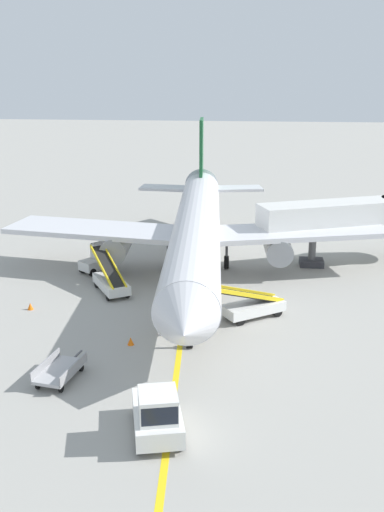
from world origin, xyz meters
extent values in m
plane|color=#9E9B93|center=(0.00, 0.00, 0.00)|extent=(300.00, 300.00, 0.00)
cube|color=yellow|center=(-0.81, 5.00, 0.00)|extent=(5.67, 79.84, 0.01)
cylinder|color=silver|center=(-0.81, 12.85, 3.45)|extent=(5.31, 30.15, 3.30)
cone|color=silver|center=(0.28, -3.32, 3.45)|extent=(3.39, 2.61, 3.23)
cone|color=silver|center=(-1.91, 29.21, 3.85)|extent=(3.32, 3.00, 3.14)
cube|color=silver|center=(6.56, 14.84, 3.05)|extent=(13.71, 7.78, 0.36)
cylinder|color=gray|center=(4.99, 13.74, 2.05)|extent=(2.11, 3.32, 1.90)
cube|color=silver|center=(-8.39, 13.84, 3.05)|extent=(13.49, 6.20, 0.36)
cylinder|color=gray|center=(-6.68, 12.95, 2.05)|extent=(2.11, 3.32, 1.90)
cube|color=#19592D|center=(-1.75, 26.81, 7.50)|extent=(0.55, 4.01, 5.20)
cube|color=silver|center=(1.27, 26.62, 3.85)|extent=(5.54, 3.22, 0.24)
cube|color=silver|center=(-4.72, 26.21, 3.85)|extent=(5.35, 2.57, 0.24)
cylinder|color=#4C4C51|center=(-0.04, 1.37, 1.56)|extent=(0.20, 0.20, 3.12)
cylinder|color=black|center=(-0.04, 1.37, 0.28)|extent=(0.39, 0.58, 0.56)
cylinder|color=#4C4C51|center=(1.25, 14.99, 1.56)|extent=(0.20, 0.20, 3.12)
cylinder|color=black|center=(1.25, 14.99, 0.48)|extent=(0.41, 0.98, 0.96)
cylinder|color=#4C4C51|center=(-3.14, 14.69, 1.56)|extent=(0.20, 0.20, 3.12)
cylinder|color=black|center=(-3.14, 14.69, 0.48)|extent=(0.41, 0.98, 0.96)
cube|color=black|center=(0.14, -1.32, 3.80)|extent=(2.87, 1.19, 0.60)
cube|color=silver|center=(9.34, 16.96, 3.60)|extent=(12.10, 6.92, 2.50)
cylinder|color=#59595B|center=(7.68, 16.29, 1.18)|extent=(0.56, 0.56, 2.35)
cube|color=#333338|center=(7.68, 16.29, 0.25)|extent=(1.80, 1.40, 0.50)
cube|color=silver|center=(-0.50, -6.54, 0.70)|extent=(2.70, 3.95, 0.80)
cube|color=silver|center=(-0.35, -7.15, 1.65)|extent=(1.86, 1.93, 1.10)
cube|color=black|center=(-0.17, -7.90, 1.65)|extent=(1.40, 0.42, 0.77)
cylinder|color=black|center=(0.58, -7.57, 0.30)|extent=(0.36, 0.64, 0.60)
cylinder|color=black|center=(-0.99, -7.95, 0.30)|extent=(0.36, 0.64, 0.60)
cylinder|color=black|center=(-0.02, -5.12, 0.30)|extent=(0.36, 0.64, 0.60)
cylinder|color=black|center=(-1.59, -5.50, 0.30)|extent=(0.36, 0.64, 0.60)
cube|color=silver|center=(-8.26, 13.12, 0.65)|extent=(2.47, 2.70, 0.70)
cube|color=silver|center=(-8.01, 13.46, 1.55)|extent=(1.48, 1.49, 1.10)
cube|color=black|center=(-7.70, 13.87, 1.55)|extent=(0.83, 0.64, 0.77)
cylinder|color=black|center=(-8.20, 14.12, 0.30)|extent=(0.53, 0.61, 0.60)
cylinder|color=black|center=(-7.32, 13.47, 0.30)|extent=(0.53, 0.61, 0.60)
cylinder|color=black|center=(-9.20, 12.77, 0.30)|extent=(0.53, 0.61, 0.60)
cylinder|color=black|center=(-8.31, 12.12, 0.30)|extent=(0.53, 0.61, 0.60)
cube|color=silver|center=(-6.18, 9.10, 0.60)|extent=(3.25, 4.03, 0.60)
cylinder|color=black|center=(-7.41, 9.91, 0.30)|extent=(0.50, 0.63, 0.60)
cylinder|color=black|center=(-6.32, 10.57, 0.30)|extent=(0.50, 0.63, 0.60)
cylinder|color=black|center=(-6.03, 7.63, 0.30)|extent=(0.50, 0.63, 0.60)
cylinder|color=black|center=(-4.94, 8.30, 0.30)|extent=(0.50, 0.63, 0.60)
cube|color=black|center=(-6.49, 9.61, 1.55)|extent=(3.36, 4.74, 1.76)
cube|color=yellow|center=(-6.88, 9.38, 1.67)|extent=(2.67, 4.33, 1.84)
cube|color=yellow|center=(-6.11, 9.85, 1.67)|extent=(2.67, 4.33, 1.84)
cube|color=silver|center=(3.34, 5.90, 0.60)|extent=(3.98, 3.40, 0.60)
cylinder|color=black|center=(2.61, 4.61, 0.30)|extent=(0.62, 0.52, 0.60)
cylinder|color=black|center=(1.88, 5.66, 0.30)|extent=(0.62, 0.52, 0.60)
cylinder|color=black|center=(4.79, 6.13, 0.30)|extent=(0.62, 0.52, 0.60)
cylinder|color=black|center=(4.06, 7.18, 0.30)|extent=(0.62, 0.52, 0.60)
cube|color=black|center=(2.84, 5.55, 1.55)|extent=(4.61, 3.59, 1.76)
cube|color=yellow|center=(3.10, 5.18, 1.67)|extent=(4.16, 2.94, 1.84)
cube|color=yellow|center=(2.59, 5.92, 1.67)|extent=(4.16, 2.94, 1.84)
cube|color=#A5A5A8|center=(-5.87, -2.72, 0.44)|extent=(1.96, 3.02, 0.16)
cube|color=#4C4C51|center=(-5.55, -0.90, 0.42)|extent=(0.23, 0.90, 0.08)
cylinder|color=#4C4C51|center=(-5.47, -0.46, 0.42)|extent=(0.12, 0.12, 0.05)
cube|color=gray|center=(-6.61, -2.59, 0.69)|extent=(0.54, 2.77, 0.50)
cube|color=gray|center=(-5.13, -2.85, 0.69)|extent=(0.54, 2.77, 0.50)
cylinder|color=black|center=(-6.28, -1.58, 0.18)|extent=(0.18, 0.38, 0.36)
cylinder|color=black|center=(-5.10, -1.79, 0.18)|extent=(0.18, 0.38, 0.36)
cylinder|color=black|center=(-6.64, -3.65, 0.18)|extent=(0.18, 0.38, 0.36)
cylinder|color=black|center=(-5.46, -3.86, 0.18)|extent=(0.18, 0.38, 0.36)
cylinder|color=#26262D|center=(-0.96, 2.88, 0.42)|extent=(0.24, 0.24, 0.85)
cube|color=yellow|center=(-0.96, 2.88, 1.13)|extent=(0.36, 0.22, 0.56)
sphere|color=beige|center=(-0.96, 2.88, 1.52)|extent=(0.20, 0.20, 0.20)
sphere|color=yellow|center=(-0.96, 2.88, 1.58)|extent=(0.24, 0.24, 0.24)
cone|color=orange|center=(-1.83, 3.30, 0.22)|extent=(0.36, 0.36, 0.44)
cone|color=orange|center=(-3.45, 18.27, 0.22)|extent=(0.36, 0.36, 0.44)
cone|color=orange|center=(-3.27, 1.37, 0.22)|extent=(0.36, 0.36, 0.44)
cone|color=orange|center=(-10.51, 5.60, 0.22)|extent=(0.36, 0.36, 0.44)
camera|label=1|loc=(3.15, -27.40, 14.28)|focal=41.58mm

